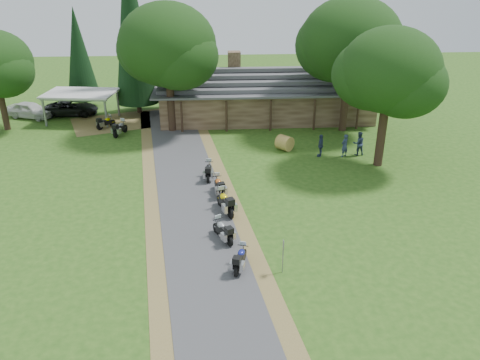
{
  "coord_description": "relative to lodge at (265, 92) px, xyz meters",
  "views": [
    {
      "loc": [
        0.65,
        -21.0,
        13.68
      ],
      "look_at": [
        2.32,
        5.3,
        1.6
      ],
      "focal_mm": 35.0,
      "sensor_mm": 36.0,
      "label": 1
    }
  ],
  "objects": [
    {
      "name": "motorcycle_row_d",
      "position": [
        -4.98,
        -17.36,
        -1.8
      ],
      "size": [
        0.99,
        2.0,
        1.31
      ],
      "primitive_type": null,
      "rotation": [
        0.0,
        0.0,
        1.77
      ],
      "color": "orange",
      "rests_on": "ground"
    },
    {
      "name": "motorcycle_carport_b",
      "position": [
        -13.45,
        -4.92,
        -1.77
      ],
      "size": [
        1.3,
        2.1,
        1.37
      ],
      "primitive_type": null,
      "rotation": [
        0.0,
        0.0,
        1.22
      ],
      "color": "slate",
      "rests_on": "ground"
    },
    {
      "name": "oak_driveway",
      "position": [
        7.11,
        -13.1,
        3.3
      ],
      "size": [
        7.03,
        7.03,
        11.49
      ],
      "primitive_type": null,
      "color": "#18320F",
      "rests_on": "ground"
    },
    {
      "name": "ground",
      "position": [
        -6.0,
        -24.0,
        -2.45
      ],
      "size": [
        120.0,
        120.0,
        0.0
      ],
      "primitive_type": "plane",
      "color": "#295116",
      "rests_on": "ground"
    },
    {
      "name": "motorcycle_row_b",
      "position": [
        -4.9,
        -22.99,
        -1.81
      ],
      "size": [
        1.38,
        1.94,
        1.27
      ],
      "primitive_type": null,
      "rotation": [
        0.0,
        0.0,
        2.03
      ],
      "color": "#9B9DA3",
      "rests_on": "ground"
    },
    {
      "name": "car_dark_suv",
      "position": [
        -19.37,
        1.53,
        -1.37
      ],
      "size": [
        2.53,
        5.7,
        2.16
      ],
      "primitive_type": "imported",
      "rotation": [
        0.0,
        0.0,
        1.59
      ],
      "color": "black",
      "rests_on": "ground"
    },
    {
      "name": "hay_bale",
      "position": [
        0.53,
        -9.53,
        -1.84
      ],
      "size": [
        1.65,
        1.65,
        1.22
      ],
      "primitive_type": "cylinder",
      "rotation": [
        1.57,
        0.0,
        0.73
      ],
      "color": "olive",
      "rests_on": "ground"
    },
    {
      "name": "car_white_sedan",
      "position": [
        -23.16,
        0.96,
        -1.46
      ],
      "size": [
        4.53,
        6.42,
        1.97
      ],
      "primitive_type": "imported",
      "rotation": [
        0.0,
        0.0,
        1.19
      ],
      "color": "silver",
      "rests_on": "ground"
    },
    {
      "name": "oak_lodge_left",
      "position": [
        -8.93,
        -3.93,
        3.7
      ],
      "size": [
        8.33,
        8.33,
        12.31
      ],
      "primitive_type": null,
      "color": "#18320F",
      "rests_on": "ground"
    },
    {
      "name": "motorcycle_row_c",
      "position": [
        -4.66,
        -19.83,
        -1.72
      ],
      "size": [
        1.37,
        2.25,
        1.47
      ],
      "primitive_type": null,
      "rotation": [
        0.0,
        0.0,
        1.91
      ],
      "color": "yellow",
      "rests_on": "ground"
    },
    {
      "name": "lodge",
      "position": [
        0.0,
        0.0,
        0.0
      ],
      "size": [
        21.4,
        9.4,
        4.9
      ],
      "primitive_type": null,
      "color": "brown",
      "rests_on": "ground"
    },
    {
      "name": "motorcycle_row_e",
      "position": [
        -5.64,
        -14.8,
        -1.8
      ],
      "size": [
        0.73,
        1.92,
        1.29
      ],
      "primitive_type": null,
      "rotation": [
        0.0,
        0.0,
        1.51
      ],
      "color": "black",
      "rests_on": "ground"
    },
    {
      "name": "sign_post",
      "position": [
        -2.08,
        -26.2,
        -1.54
      ],
      "size": [
        0.33,
        0.05,
        1.82
      ],
      "primitive_type": null,
      "color": "gray",
      "rests_on": "ground"
    },
    {
      "name": "person_a",
      "position": [
        5.0,
        -11.25,
        -1.38
      ],
      "size": [
        0.75,
        0.7,
        2.14
      ],
      "primitive_type": "imported",
      "rotation": [
        0.0,
        0.0,
        3.72
      ],
      "color": "navy",
      "rests_on": "ground"
    },
    {
      "name": "cedar_far",
      "position": [
        -18.69,
        4.65,
        2.64
      ],
      "size": [
        3.38,
        3.38,
        10.18
      ],
      "primitive_type": "cone",
      "color": "black",
      "rests_on": "ground"
    },
    {
      "name": "cedar_near",
      "position": [
        -12.69,
        2.08,
        5.59
      ],
      "size": [
        4.28,
        4.28,
        16.08
      ],
      "primitive_type": "cone",
      "color": "black",
      "rests_on": "ground"
    },
    {
      "name": "oak_lodge_right",
      "position": [
        6.6,
        -4.83,
        3.94
      ],
      "size": [
        8.63,
        8.63,
        12.77
      ],
      "primitive_type": null,
      "color": "#18320F",
      "rests_on": "ground"
    },
    {
      "name": "carport",
      "position": [
        -17.71,
        -0.44,
        -1.04
      ],
      "size": [
        6.99,
        5.13,
        2.81
      ],
      "primitive_type": null,
      "rotation": [
        0.0,
        0.0,
        -0.13
      ],
      "color": "silver",
      "rests_on": "ground"
    },
    {
      "name": "motorcycle_row_a",
      "position": [
        -4.11,
        -25.69,
        -1.84
      ],
      "size": [
        1.11,
        1.86,
        1.21
      ],
      "primitive_type": null,
      "rotation": [
        0.0,
        0.0,
        1.25
      ],
      "color": "navy",
      "rests_on": "ground"
    },
    {
      "name": "person_c",
      "position": [
        3.14,
        -11.07,
        -1.39
      ],
      "size": [
        0.63,
        0.72,
        2.11
      ],
      "primitive_type": "imported",
      "rotation": [
        0.0,
        0.0,
        4.33
      ],
      "color": "navy",
      "rests_on": "ground"
    },
    {
      "name": "motorcycle_carport_a",
      "position": [
        -15.1,
        -2.87,
        -1.83
      ],
      "size": [
        1.66,
        1.73,
        1.24
      ],
      "primitive_type": null,
      "rotation": [
        0.0,
        0.0,
        0.82
      ],
      "color": "#E0E300",
      "rests_on": "ground"
    },
    {
      "name": "person_b",
      "position": [
        6.2,
        -10.97,
        -1.32
      ],
      "size": [
        0.67,
        0.51,
        2.25
      ],
      "primitive_type": "imported",
      "rotation": [
        0.0,
        0.0,
        3.22
      ],
      "color": "navy",
      "rests_on": "ground"
    },
    {
      "name": "driveway",
      "position": [
        -6.5,
        -20.0,
        -2.45
      ],
      "size": [
        51.95,
        51.95,
        0.0
      ],
      "primitive_type": "plane",
      "rotation": [
        0.0,
        0.0,
        0.14
      ],
      "color": "#404042",
      "rests_on": "ground"
    }
  ]
}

